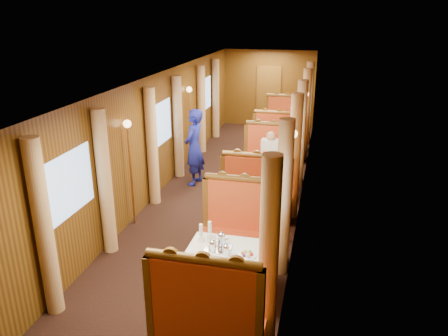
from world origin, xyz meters
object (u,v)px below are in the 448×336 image
(table_far, at_px, (282,136))
(teapot_left, at_px, (213,247))
(table_mid, at_px, (265,180))
(rose_vase_mid, at_px, (265,155))
(tea_tray, at_px, (218,248))
(steward, at_px, (194,147))
(banquette_near_fwd, at_px, (208,319))
(banquette_far_aft, at_px, (286,125))
(table_near, at_px, (228,273))
(banquette_mid_aft, at_px, (271,162))
(passenger, at_px, (270,152))
(banquette_mid_fwd, at_px, (257,197))
(teapot_right, at_px, (226,251))
(rose_vase_far, at_px, (284,116))
(teapot_back, at_px, (221,240))
(fruit_plate, at_px, (247,255))
(banquette_near_aft, at_px, (242,234))
(banquette_far_fwd, at_px, (278,144))

(table_far, bearing_deg, teapot_left, -91.38)
(table_mid, distance_m, rose_vase_mid, 0.55)
(tea_tray, bearing_deg, steward, 111.03)
(banquette_near_fwd, distance_m, tea_tray, 1.04)
(banquette_near_fwd, xyz_separation_m, banquette_far_aft, (0.00, 9.03, 0.00))
(table_near, height_order, banquette_mid_aft, banquette_mid_aft)
(passenger, bearing_deg, teapot_left, -92.24)
(banquette_mid_fwd, bearing_deg, teapot_right, -89.63)
(banquette_mid_aft, distance_m, teapot_right, 4.69)
(banquette_far_aft, bearing_deg, banquette_near_fwd, -90.00)
(rose_vase_far, distance_m, steward, 3.55)
(table_mid, xyz_separation_m, tea_tray, (-0.12, -3.53, 0.38))
(table_near, distance_m, teapot_back, 0.47)
(table_near, height_order, banquette_mid_fwd, banquette_mid_fwd)
(banquette_near_fwd, relative_size, rose_vase_mid, 3.72)
(table_mid, relative_size, tea_tray, 3.09)
(teapot_back, bearing_deg, teapot_left, -107.71)
(teapot_right, height_order, rose_vase_far, rose_vase_far)
(banquette_far_aft, distance_m, fruit_plate, 8.15)
(banquette_mid_fwd, distance_m, teapot_back, 2.44)
(table_mid, relative_size, rose_vase_mid, 2.92)
(banquette_mid_aft, bearing_deg, banquette_near_aft, -90.00)
(tea_tray, bearing_deg, banquette_mid_fwd, 87.19)
(banquette_mid_fwd, xyz_separation_m, banquette_far_fwd, (0.00, 3.50, 0.00))
(steward, bearing_deg, table_near, 30.21)
(banquette_mid_fwd, xyz_separation_m, rose_vase_far, (0.03, 4.54, 0.50))
(banquette_far_fwd, bearing_deg, teapot_left, -91.61)
(rose_vase_mid, bearing_deg, table_far, 89.70)
(teapot_right, distance_m, steward, 4.36)
(banquette_near_aft, distance_m, teapot_right, 1.23)
(teapot_back, bearing_deg, teapot_right, -62.46)
(banquette_near_fwd, xyz_separation_m, steward, (-1.63, 4.90, 0.43))
(teapot_right, bearing_deg, passenger, 91.27)
(rose_vase_mid, relative_size, rose_vase_far, 1.00)
(banquette_near_aft, xyz_separation_m, steward, (-1.63, 2.87, 0.43))
(banquette_near_fwd, bearing_deg, banquette_mid_fwd, 90.00)
(banquette_near_fwd, relative_size, banquette_far_fwd, 1.00)
(table_mid, bearing_deg, banquette_mid_aft, 90.00)
(banquette_far_fwd, height_order, teapot_back, banquette_far_fwd)
(banquette_near_fwd, height_order, tea_tray, banquette_near_fwd)
(banquette_far_aft, xyz_separation_m, rose_vase_mid, (-0.02, -4.51, 0.50))
(tea_tray, height_order, teapot_back, teapot_back)
(table_near, height_order, banquette_far_aft, banquette_far_aft)
(passenger, bearing_deg, rose_vase_far, 89.39)
(banquette_far_fwd, xyz_separation_m, teapot_right, (0.02, -6.14, 0.39))
(banquette_near_aft, bearing_deg, table_near, -90.00)
(table_near, relative_size, teapot_left, 6.47)
(banquette_far_aft, bearing_deg, fruit_plate, -88.04)
(table_mid, distance_m, banquette_mid_aft, 1.02)
(table_near, xyz_separation_m, banquette_far_aft, (0.00, 8.01, 0.05))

